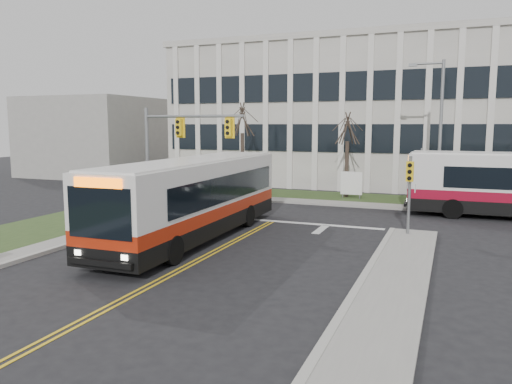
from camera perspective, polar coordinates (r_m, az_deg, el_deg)
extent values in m
plane|color=black|center=(20.03, -6.08, -7.50)|extent=(120.00, 120.00, 0.00)
cube|color=#9E9B93|center=(13.23, 13.73, -15.49)|extent=(2.00, 26.00, 0.14)
cube|color=#9E9B93|center=(32.95, 14.33, -1.58)|extent=(44.00, 1.60, 0.14)
cube|color=#2F471E|center=(35.70, 14.91, -0.92)|extent=(44.00, 5.00, 0.12)
cube|color=beige|center=(47.27, 16.91, 8.27)|extent=(40.00, 16.00, 12.00)
cube|color=#9E9B93|center=(55.55, -17.58, 6.04)|extent=(12.00, 12.00, 8.00)
cylinder|color=slate|center=(29.35, -12.28, 3.34)|extent=(0.22, 0.22, 6.20)
cylinder|color=slate|center=(27.72, -7.22, 8.58)|extent=(6.00, 0.16, 0.16)
cube|color=yellow|center=(27.98, -8.80, 7.32)|extent=(0.34, 0.24, 0.92)
cube|color=yellow|center=(26.59, -3.16, 7.38)|extent=(0.34, 0.24, 0.92)
cylinder|color=slate|center=(24.39, 17.10, -0.51)|extent=(0.14, 0.14, 3.80)
cube|color=yellow|center=(24.05, 17.18, 2.25)|extent=(0.34, 0.24, 0.92)
cylinder|color=slate|center=(32.81, 18.31, 1.46)|extent=(0.14, 0.14, 3.80)
cube|color=yellow|center=(32.51, 18.38, 3.52)|extent=(0.34, 0.24, 0.92)
cylinder|color=slate|center=(33.31, 20.31, 6.11)|extent=(0.20, 0.20, 9.20)
cylinder|color=slate|center=(33.55, 19.08, 13.71)|extent=(1.80, 0.14, 0.14)
cube|color=slate|center=(33.60, 17.50, 13.68)|extent=(0.50, 0.25, 0.18)
cylinder|color=slate|center=(35.63, 9.88, -0.07)|extent=(0.08, 0.08, 1.00)
cylinder|color=slate|center=(35.41, 11.78, -0.17)|extent=(0.08, 0.08, 1.00)
cube|color=white|center=(35.43, 10.86, 1.00)|extent=(1.50, 0.12, 1.60)
cylinder|color=#42352B|center=(38.29, -1.56, 3.29)|extent=(0.28, 0.28, 4.62)
cylinder|color=#42352B|center=(36.13, 10.32, 2.49)|extent=(0.28, 0.28, 4.09)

